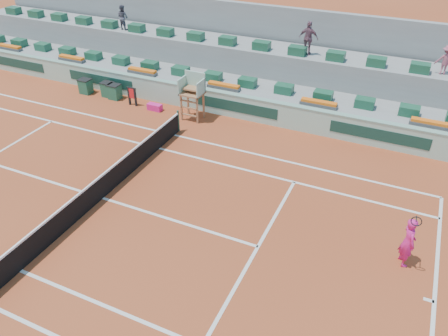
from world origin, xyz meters
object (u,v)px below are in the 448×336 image
at_px(player_bag, 155,107).
at_px(drink_cooler_a, 114,92).
at_px(tennis_player, 408,242).
at_px(umpire_chair, 193,90).

height_order(player_bag, drink_cooler_a, drink_cooler_a).
xyz_separation_m(player_bag, drink_cooler_a, (-2.81, 0.32, 0.25)).
xyz_separation_m(drink_cooler_a, tennis_player, (15.97, -6.49, 0.48)).
bearing_deg(tennis_player, drink_cooler_a, 157.88).
relative_size(player_bag, umpire_chair, 0.33).
distance_m(player_bag, tennis_player, 14.55).
bearing_deg(tennis_player, umpire_chair, 150.12).
distance_m(umpire_chair, drink_cooler_a, 5.25).
bearing_deg(umpire_chair, drink_cooler_a, 177.15).
bearing_deg(player_bag, drink_cooler_a, 173.44).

